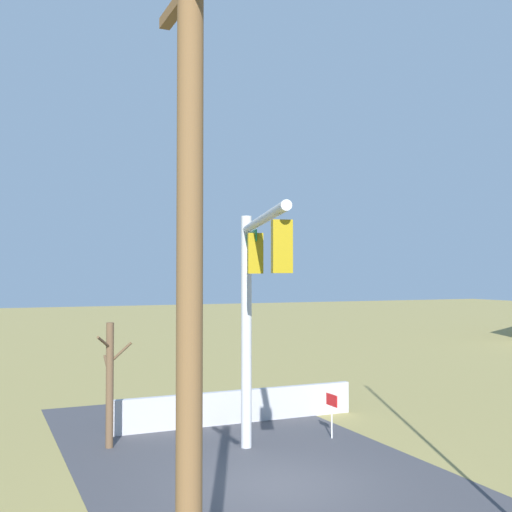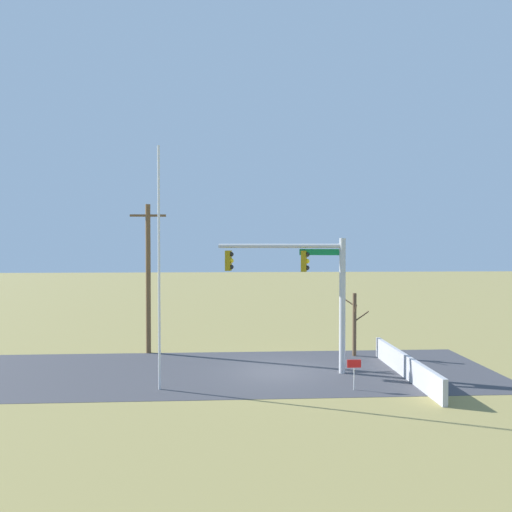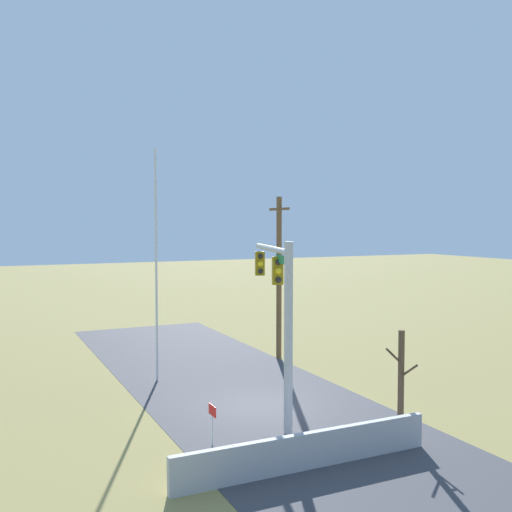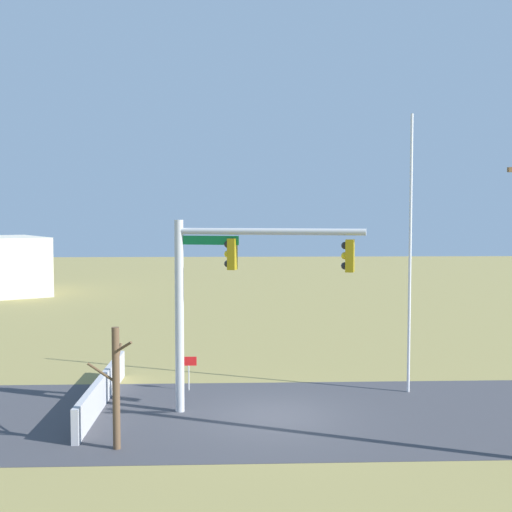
% 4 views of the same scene
% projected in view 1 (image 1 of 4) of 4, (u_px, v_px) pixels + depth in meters
% --- Properties ---
extents(ground_plane, '(160.00, 160.00, 0.00)m').
position_uv_depth(ground_plane, '(278.00, 485.00, 13.48)').
color(ground_plane, olive).
extents(sidewalk_corner, '(6.00, 6.00, 0.01)m').
position_uv_depth(sidewalk_corner, '(232.00, 438.00, 17.31)').
color(sidewalk_corner, '#B7B5AD').
rests_on(sidewalk_corner, ground_plane).
extents(retaining_fence, '(0.20, 7.79, 1.00)m').
position_uv_depth(retaining_fence, '(238.00, 407.00, 19.14)').
color(retaining_fence, '#A8A8AD').
rests_on(retaining_fence, ground_plane).
extents(signal_mast, '(5.74, 1.85, 6.10)m').
position_uv_depth(signal_mast, '(254.00, 288.00, 14.98)').
color(signal_mast, '#B2B5BA').
rests_on(signal_mast, ground_plane).
extents(utility_pole, '(1.90, 0.26, 7.96)m').
position_uv_depth(utility_pole, '(189.00, 315.00, 6.07)').
color(utility_pole, brown).
rests_on(utility_pole, ground_plane).
extents(bare_tree, '(1.27, 1.02, 3.28)m').
position_uv_depth(bare_tree, '(110.00, 383.00, 16.43)').
color(bare_tree, brown).
rests_on(bare_tree, ground_plane).
extents(open_sign, '(0.56, 0.04, 1.22)m').
position_uv_depth(open_sign, '(332.00, 406.00, 17.34)').
color(open_sign, silver).
rests_on(open_sign, ground_plane).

